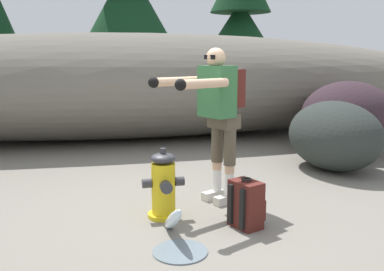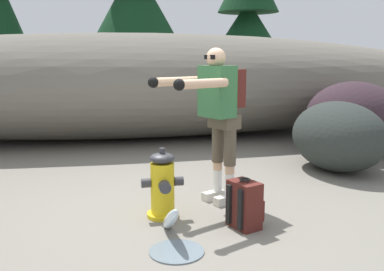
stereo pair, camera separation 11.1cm
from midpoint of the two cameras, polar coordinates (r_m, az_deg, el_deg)
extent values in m
cube|color=slate|center=(4.51, -1.08, -10.09)|extent=(56.00, 56.00, 0.04)
ellipsoid|color=#666056|center=(8.43, -6.51, 6.64)|extent=(14.52, 3.20, 2.00)
cylinder|color=gold|center=(4.32, -3.16, -10.47)|extent=(0.32, 0.32, 0.04)
cylinder|color=gold|center=(4.23, -3.20, -7.02)|extent=(0.23, 0.23, 0.51)
ellipsoid|color=#333338|center=(4.15, -3.24, -3.02)|extent=(0.25, 0.25, 0.10)
cylinder|color=#333338|center=(4.13, -3.25, -2.01)|extent=(0.06, 0.06, 0.05)
cylinder|color=#333338|center=(4.19, -5.41, -6.34)|extent=(0.09, 0.09, 0.09)
cylinder|color=#333338|center=(4.24, -1.03, -6.11)|extent=(0.09, 0.09, 0.09)
cylinder|color=#333338|center=(4.06, -2.86, -6.88)|extent=(0.11, 0.09, 0.11)
ellipsoid|color=silver|center=(3.83, -2.06, -11.17)|extent=(0.10, 0.69, 0.49)
cylinder|color=slate|center=(3.60, -1.15, -15.20)|extent=(0.45, 0.45, 0.01)
cube|color=beige|center=(4.66, 5.12, -8.55)|extent=(0.28, 0.20, 0.09)
cylinder|color=white|center=(4.65, 5.70, -6.48)|extent=(0.10, 0.10, 0.24)
cylinder|color=#DBAD89|center=(4.61, 5.74, -4.52)|extent=(0.10, 0.10, 0.09)
cylinder|color=brown|center=(4.55, 5.80, -1.41)|extent=(0.13, 0.13, 0.42)
cube|color=beige|center=(4.81, 3.50, -7.95)|extent=(0.28, 0.20, 0.09)
cylinder|color=white|center=(4.79, 4.07, -5.93)|extent=(0.10, 0.10, 0.24)
cylinder|color=#DBAD89|center=(4.75, 4.10, -4.03)|extent=(0.10, 0.10, 0.09)
cylinder|color=brown|center=(4.69, 4.14, -1.01)|extent=(0.13, 0.13, 0.42)
cube|color=brown|center=(4.57, 5.01, 1.99)|extent=(0.32, 0.37, 0.16)
cube|color=#336B3D|center=(4.47, 4.08, 5.88)|extent=(0.37, 0.43, 0.53)
cube|color=#511E19|center=(4.60, 5.97, 6.32)|extent=(0.26, 0.32, 0.40)
sphere|color=#DBAD89|center=(4.44, 3.94, 10.33)|extent=(0.20, 0.20, 0.20)
cube|color=black|center=(4.39, 3.09, 10.40)|extent=(0.08, 0.14, 0.04)
cylinder|color=#DBAD89|center=(4.06, 2.19, 6.93)|extent=(0.56, 0.33, 0.09)
sphere|color=black|center=(3.89, -0.91, 6.78)|extent=(0.11, 0.11, 0.11)
cylinder|color=#DBAD89|center=(4.40, -1.46, 7.23)|extent=(0.56, 0.33, 0.09)
sphere|color=black|center=(4.25, -4.44, 7.08)|extent=(0.11, 0.11, 0.11)
cube|color=#511E19|center=(4.03, 7.77, -9.12)|extent=(0.30, 0.35, 0.44)
cube|color=#511E19|center=(4.13, 9.13, -9.61)|extent=(0.13, 0.22, 0.20)
torus|color=black|center=(3.95, 7.86, -5.84)|extent=(0.10, 0.10, 0.02)
cube|color=black|center=(4.02, 5.73, -9.13)|extent=(0.05, 0.06, 0.37)
cube|color=black|center=(3.90, 7.28, -9.78)|extent=(0.05, 0.06, 0.37)
ellipsoid|color=#292F2C|center=(6.23, 19.40, -0.10)|extent=(1.28, 1.59, 0.96)
ellipsoid|color=#32232A|center=(7.45, 21.08, 2.27)|extent=(2.02, 2.01, 1.17)
cylinder|color=#47331E|center=(12.29, -23.73, 5.06)|extent=(0.24, 0.24, 1.15)
cylinder|color=#47331E|center=(11.49, -7.06, 7.04)|extent=(0.29, 0.29, 1.75)
cone|color=#0F3319|center=(11.54, -7.29, 16.73)|extent=(2.43, 2.43, 2.14)
cylinder|color=#47331E|center=(13.50, 7.48, 6.04)|extent=(0.34, 0.34, 1.04)
cone|color=#0F3319|center=(13.47, 7.65, 12.90)|extent=(2.84, 2.84, 2.18)
camera|label=1|loc=(0.06, -89.29, 0.13)|focal=39.98mm
camera|label=2|loc=(0.06, 90.71, -0.13)|focal=39.98mm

